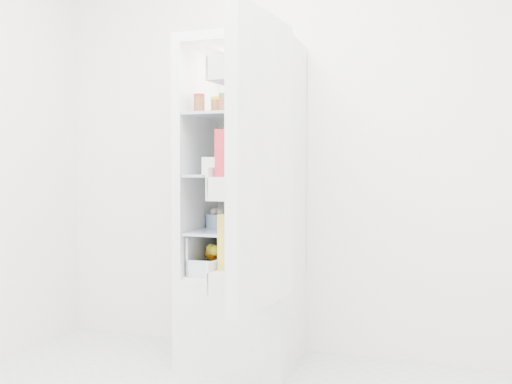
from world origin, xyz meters
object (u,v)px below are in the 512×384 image
(red_cabbage, at_px, (251,215))
(fridge_door, at_px, (256,167))
(mushroom_bowl, at_px, (220,221))
(refrigerator, at_px, (246,243))

(red_cabbage, height_order, fridge_door, fridge_door)
(mushroom_bowl, bearing_deg, refrigerator, -8.09)
(red_cabbage, xyz_separation_m, mushroom_bowl, (-0.18, -0.01, -0.04))
(red_cabbage, xyz_separation_m, fridge_door, (0.25, -0.67, 0.27))
(red_cabbage, bearing_deg, refrigerator, -119.66)
(refrigerator, bearing_deg, mushroom_bowl, 171.91)
(mushroom_bowl, bearing_deg, red_cabbage, 3.07)
(refrigerator, height_order, red_cabbage, refrigerator)
(refrigerator, relative_size, mushroom_bowl, 10.66)
(refrigerator, distance_m, mushroom_bowl, 0.21)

